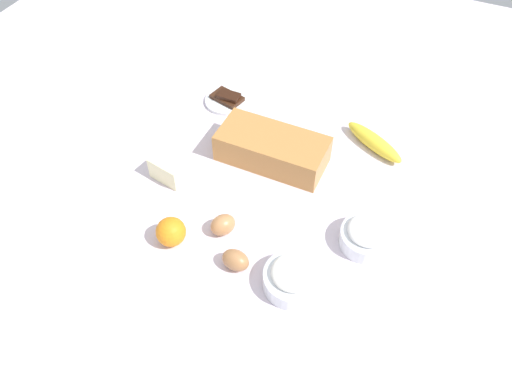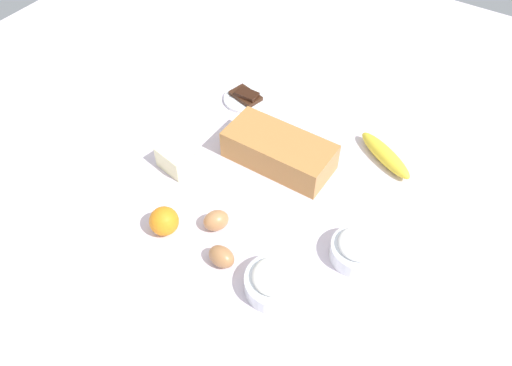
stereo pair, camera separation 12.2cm
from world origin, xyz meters
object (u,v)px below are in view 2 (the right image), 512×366
Objects in this scene: chocolate_plate at (246,98)px; loaf_pan at (279,150)px; orange_fruit at (164,221)px; egg_near_butter at (216,220)px; banana at (385,155)px; flour_bowl at (275,281)px; sugar_bowl at (358,249)px; egg_beside_bowl at (222,257)px; butter_block at (176,159)px.

loaf_pan is at bearing -37.40° from chocolate_plate.
chocolate_plate is at bearing 102.43° from orange_fruit.
loaf_pan is 0.26m from egg_near_butter.
chocolate_plate is at bearing 179.11° from banana.
banana is 3.14× the size of egg_near_butter.
loaf_pan is at bearing 120.13° from flour_bowl.
loaf_pan is at bearing 152.46° from sugar_bowl.
flour_bowl is at bearing -123.18° from sugar_bowl.
banana is at bearing -0.89° from chocolate_plate.
sugar_bowl is at bearing -27.80° from loaf_pan.
egg_near_butter is (-0.20, 0.06, -0.01)m from flour_bowl.
orange_fruit reaches higher than egg_beside_bowl.
flour_bowl is at bearing -94.82° from banana.
orange_fruit is 0.12m from egg_near_butter.
loaf_pan is 3.12× the size of butter_block.
banana is (0.04, 0.48, -0.01)m from flour_bowl.
loaf_pan is 0.35m from orange_fruit.
orange_fruit is 0.53× the size of chocolate_plate.
butter_block is 0.22m from egg_near_butter.
egg_beside_bowl is 0.57m from chocolate_plate.
banana is at bearing 35.93° from butter_block.
egg_near_butter reaches higher than banana.
egg_near_butter is (0.09, 0.07, -0.01)m from orange_fruit.
banana is 0.54m from butter_block.
egg_beside_bowl is at bearing -47.01° from egg_near_butter.
egg_beside_bowl is (-0.17, -0.49, 0.00)m from banana.
chocolate_plate is (-0.21, 0.16, -0.03)m from loaf_pan.
chocolate_plate is (-0.27, 0.50, -0.01)m from egg_beside_bowl.
egg_near_butter is 0.10m from egg_beside_bowl.
egg_near_butter is at bearing 37.84° from orange_fruit.
sugar_bowl reaches higher than egg_near_butter.
sugar_bowl is 0.32m from banana.
banana is at bearing 60.10° from egg_near_butter.
loaf_pan is 1.48× the size of banana.
flour_bowl is 0.43m from butter_block.
banana is 3.01× the size of egg_beside_bowl.
loaf_pan reaches higher than egg_beside_bowl.
sugar_bowl is 0.60m from chocolate_plate.
egg_beside_bowl is (-0.13, -0.01, -0.01)m from flour_bowl.
loaf_pan is at bearing 72.67° from orange_fruit.
egg_beside_bowl is 0.48× the size of chocolate_plate.
banana is 0.44m from chocolate_plate.
orange_fruit is (-0.10, -0.33, -0.01)m from loaf_pan.
banana is 1.46× the size of chocolate_plate.
orange_fruit is (-0.40, -0.18, 0.00)m from sugar_bowl.
loaf_pan is 2.16× the size of chocolate_plate.
orange_fruit is 0.20m from butter_block.
flour_bowl reaches higher than banana.
orange_fruit reaches higher than flour_bowl.
banana is 0.59m from orange_fruit.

